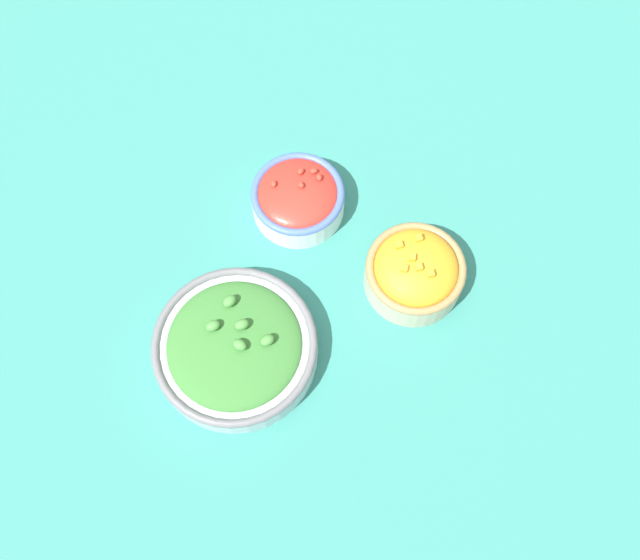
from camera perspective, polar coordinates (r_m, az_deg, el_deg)
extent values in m
plane|color=#337F75|center=(1.05, 0.00, -0.61)|extent=(3.00, 3.00, 0.00)
cylinder|color=beige|center=(1.04, 7.52, 0.41)|extent=(0.14, 0.14, 0.05)
torus|color=#997A4C|center=(1.02, 7.69, 0.96)|extent=(0.14, 0.14, 0.01)
ellipsoid|color=orange|center=(1.02, 7.69, 0.96)|extent=(0.12, 0.12, 0.06)
cube|color=#F4A828|center=(0.98, 8.84, 0.48)|extent=(0.01, 0.01, 0.01)
cube|color=#F4A828|center=(0.98, 7.90, 1.00)|extent=(0.01, 0.01, 0.01)
cube|color=#F4A828|center=(1.00, 6.35, 2.78)|extent=(0.01, 0.01, 0.01)
cube|color=#F4A828|center=(0.99, 7.36, 1.78)|extent=(0.01, 0.01, 0.01)
cube|color=#F4A828|center=(1.01, 7.89, 3.32)|extent=(0.01, 0.01, 0.01)
cube|color=#F4A828|center=(0.98, 6.75, 0.92)|extent=(0.01, 0.01, 0.01)
cylinder|color=#B2C1CC|center=(1.01, -6.74, -5.49)|extent=(0.23, 0.23, 0.04)
torus|color=slate|center=(0.99, -6.87, -5.16)|extent=(0.23, 0.23, 0.01)
ellipsoid|color=#387533|center=(0.99, -6.87, -5.16)|extent=(0.19, 0.19, 0.03)
ellipsoid|color=#47893D|center=(0.99, -7.24, -1.69)|extent=(0.02, 0.02, 0.01)
ellipsoid|color=#47893D|center=(0.97, -6.27, -3.57)|extent=(0.02, 0.02, 0.01)
ellipsoid|color=#47893D|center=(0.98, -8.56, -3.64)|extent=(0.02, 0.02, 0.01)
ellipsoid|color=#47893D|center=(0.96, -4.24, -4.82)|extent=(0.02, 0.02, 0.01)
ellipsoid|color=#47893D|center=(0.96, -6.37, -5.24)|extent=(0.02, 0.02, 0.01)
cylinder|color=white|center=(1.09, -1.76, 6.35)|extent=(0.14, 0.14, 0.05)
torus|color=#4766B7|center=(1.07, -1.80, 6.93)|extent=(0.14, 0.14, 0.01)
ellipsoid|color=red|center=(1.07, -1.80, 6.93)|extent=(0.12, 0.12, 0.03)
ellipsoid|color=red|center=(1.06, -3.72, 7.70)|extent=(0.01, 0.01, 0.01)
ellipsoid|color=red|center=(1.05, -1.52, 7.62)|extent=(0.01, 0.01, 0.01)
ellipsoid|color=red|center=(1.07, -1.55, 8.68)|extent=(0.01, 0.01, 0.01)
ellipsoid|color=red|center=(1.07, -0.50, 8.71)|extent=(0.01, 0.01, 0.01)
ellipsoid|color=red|center=(1.06, -0.07, 8.21)|extent=(0.01, 0.01, 0.01)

